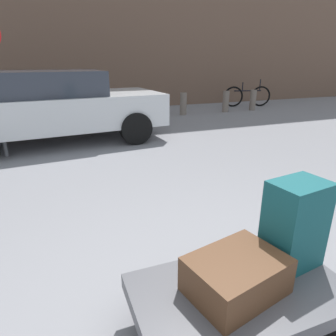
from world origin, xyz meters
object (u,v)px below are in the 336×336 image
suitcase_brown_rear_left (236,275)px  suitcase_teal_center (295,224)px  parked_car (50,105)px  bicycle_leaning (247,96)px  bollard_kerb_near (183,104)px  luggage_cart (239,297)px  bollard_kerb_mid (226,102)px  bollard_kerb_far (253,100)px

suitcase_brown_rear_left → suitcase_teal_center: bearing=-1.5°
suitcase_brown_rear_left → suitcase_teal_center: (0.48, 0.10, 0.18)m
parked_car → bicycle_leaning: 7.29m
parked_car → bollard_kerb_near: bearing=28.2°
suitcase_brown_rear_left → bollard_kerb_near: bollard_kerb_near is taller
luggage_cart → bicycle_leaning: bicycle_leaning is taller
luggage_cart → suitcase_brown_rear_left: (-0.05, -0.01, 0.18)m
bollard_kerb_mid → suitcase_brown_rear_left: bearing=-121.0°
luggage_cart → parked_car: 5.39m
luggage_cart → suitcase_brown_rear_left: suitcase_brown_rear_left is taller
parked_car → suitcase_teal_center: bearing=-75.0°
bollard_kerb_mid → bollard_kerb_far: same height
suitcase_brown_rear_left → bollard_kerb_mid: bollard_kerb_mid is taller
suitcase_brown_rear_left → bollard_kerb_mid: 8.56m
luggage_cart → suitcase_teal_center: size_ratio=2.20×
bollard_kerb_near → bollard_kerb_far: (2.56, 0.00, 0.00)m
suitcase_brown_rear_left → suitcase_teal_center: suitcase_teal_center is taller
parked_car → bollard_kerb_far: 6.71m
suitcase_brown_rear_left → bollard_kerb_near: 7.89m
luggage_cart → suitcase_teal_center: bearing=11.0°
bicycle_leaning → bollard_kerb_near: bearing=-164.6°
bollard_kerb_far → bicycle_leaning: bearing=67.6°
bicycle_leaning → bollard_kerb_far: size_ratio=2.56×
parked_car → bollard_kerb_mid: 5.71m
luggage_cart → bollard_kerb_far: bollard_kerb_far is taller
suitcase_teal_center → luggage_cart: bearing=-177.1°
suitcase_brown_rear_left → bollard_kerb_near: bearing=55.6°
suitcase_brown_rear_left → bollard_kerb_mid: size_ratio=0.81×
suitcase_brown_rear_left → bollard_kerb_far: bearing=40.5°
suitcase_teal_center → parked_car: bearing=96.9°
luggage_cart → bollard_kerb_mid: 8.53m
luggage_cart → bollard_kerb_near: bearing=68.7°
suitcase_brown_rear_left → bicycle_leaning: bicycle_leaning is taller
bollard_kerb_mid → bollard_kerb_far: bearing=0.0°
luggage_cart → bollard_kerb_mid: (4.37, 7.33, 0.07)m
luggage_cart → bollard_kerb_mid: bollard_kerb_mid is taller
bollard_kerb_near → suitcase_teal_center: bearing=-108.5°
suitcase_teal_center → bollard_kerb_far: bearing=47.4°
parked_car → bollard_kerb_near: 4.35m
luggage_cart → parked_car: (-0.95, 5.28, 0.49)m
suitcase_brown_rear_left → suitcase_teal_center: 0.52m
suitcase_teal_center → suitcase_brown_rear_left: bearing=-176.8°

